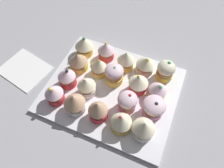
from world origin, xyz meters
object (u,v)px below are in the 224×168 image
at_px(baking_tray, 112,90).
at_px(cupcake_15, 121,122).
at_px(cupcake_2, 126,60).
at_px(napkin, 25,69).
at_px(cupcake_18, 54,94).
at_px(cupcake_8, 99,67).
at_px(cupcake_14, 144,128).
at_px(cupcake_9, 78,61).
at_px(cupcake_16, 99,110).
at_px(cupcake_1, 145,65).
at_px(cupcake_10, 154,107).
at_px(cupcake_13, 67,77).
at_px(cupcake_11, 127,102).
at_px(cupcake_5, 158,90).
at_px(cupcake_12, 87,86).
at_px(cupcake_0, 166,70).
at_px(cupcake_7, 114,74).
at_px(cupcake_3, 106,51).
at_px(cupcake_6, 138,83).
at_px(cupcake_4, 84,45).
at_px(cupcake_17, 74,102).

distance_m(baking_tray, cupcake_15, 0.14).
relative_size(cupcake_2, napkin, 0.46).
bearing_deg(cupcake_18, cupcake_15, 179.14).
height_order(cupcake_8, cupcake_14, same).
height_order(cupcake_9, napkin, cupcake_9).
bearing_deg(cupcake_16, cupcake_1, -107.96).
bearing_deg(baking_tray, napkin, 7.29).
bearing_deg(cupcake_9, cupcake_10, 167.13).
bearing_deg(cupcake_15, cupcake_2, -72.24).
bearing_deg(cupcake_18, napkin, -20.36).
bearing_deg(cupcake_13, cupcake_18, 86.90).
relative_size(cupcake_11, cupcake_15, 0.96).
bearing_deg(cupcake_14, cupcake_5, -90.52).
distance_m(cupcake_1, cupcake_12, 0.21).
relative_size(cupcake_0, cupcake_2, 1.01).
height_order(cupcake_7, cupcake_16, cupcake_16).
height_order(cupcake_3, cupcake_7, cupcake_7).
relative_size(cupcake_11, cupcake_14, 0.95).
relative_size(cupcake_2, cupcake_13, 1.04).
distance_m(cupcake_11, cupcake_16, 0.09).
distance_m(cupcake_6, cupcake_10, 0.09).
relative_size(baking_tray, cupcake_3, 5.83).
xyz_separation_m(cupcake_5, cupcake_10, (-0.01, 0.06, 0.00)).
relative_size(cupcake_3, cupcake_16, 0.90).
height_order(cupcake_1, cupcake_4, cupcake_4).
relative_size(baking_tray, cupcake_14, 5.59).
height_order(cupcake_4, cupcake_15, cupcake_4).
distance_m(cupcake_1, cupcake_3, 0.14).
bearing_deg(cupcake_13, cupcake_17, 133.05).
bearing_deg(cupcake_18, cupcake_2, -126.37).
bearing_deg(cupcake_12, cupcake_14, 163.26).
bearing_deg(cupcake_8, cupcake_5, 176.99).
xyz_separation_m(cupcake_6, cupcake_9, (0.21, -0.01, -0.00)).
height_order(cupcake_18, napkin, cupcake_18).
bearing_deg(cupcake_10, cupcake_6, -41.01).
distance_m(cupcake_3, cupcake_13, 0.16).
bearing_deg(cupcake_8, cupcake_11, 147.49).
distance_m(baking_tray, cupcake_16, 0.11).
distance_m(cupcake_7, cupcake_10, 0.16).
height_order(cupcake_2, cupcake_9, cupcake_2).
xyz_separation_m(baking_tray, cupcake_15, (-0.07, 0.11, 0.04)).
bearing_deg(cupcake_12, cupcake_1, -132.67).
distance_m(cupcake_13, cupcake_14, 0.28).
bearing_deg(cupcake_8, cupcake_2, -140.77).
xyz_separation_m(cupcake_2, cupcake_8, (0.07, 0.06, -0.00)).
height_order(cupcake_11, cupcake_15, cupcake_15).
bearing_deg(napkin, cupcake_13, -178.25).
xyz_separation_m(cupcake_1, cupcake_8, (0.14, 0.07, 0.00)).
distance_m(cupcake_11, cupcake_12, 0.13).
relative_size(cupcake_4, cupcake_14, 1.05).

